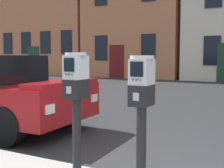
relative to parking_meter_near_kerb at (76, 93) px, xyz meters
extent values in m
cylinder|color=black|center=(0.00, 0.00, -0.48)|extent=(0.09, 0.09, 0.84)
cube|color=black|center=(0.00, 0.00, 0.04)|extent=(0.17, 0.24, 0.19)
cube|color=#A5A8AD|center=(0.00, -0.13, 0.04)|extent=(0.06, 0.01, 0.07)
cube|color=#B7BABF|center=(0.00, 0.00, 0.26)|extent=(0.17, 0.23, 0.24)
cube|color=black|center=(0.00, -0.12, 0.28)|extent=(0.12, 0.01, 0.13)
cylinder|color=blue|center=(-0.04, -0.12, 0.19)|extent=(0.02, 0.01, 0.02)
cylinder|color=red|center=(0.00, -0.12, 0.19)|extent=(0.02, 0.01, 0.02)
cylinder|color=green|center=(0.03, -0.12, 0.19)|extent=(0.02, 0.01, 0.02)
cylinder|color=#B7BABF|center=(0.00, 0.00, 0.39)|extent=(0.22, 0.22, 0.03)
cylinder|color=black|center=(0.71, 0.00, -0.49)|extent=(0.09, 0.09, 0.82)
cube|color=black|center=(0.71, 0.00, 0.02)|extent=(0.17, 0.24, 0.19)
cube|color=#A5A8AD|center=(0.71, -0.13, 0.02)|extent=(0.06, 0.01, 0.07)
cube|color=#B7BABF|center=(0.71, 0.00, 0.23)|extent=(0.17, 0.23, 0.23)
cube|color=black|center=(0.71, -0.12, 0.26)|extent=(0.12, 0.01, 0.13)
cylinder|color=blue|center=(0.68, -0.12, 0.16)|extent=(0.02, 0.01, 0.02)
cylinder|color=red|center=(0.71, -0.12, 0.16)|extent=(0.02, 0.01, 0.02)
cylinder|color=green|center=(0.75, -0.12, 0.16)|extent=(0.02, 0.01, 0.02)
cylinder|color=#B7BABF|center=(0.71, 0.00, 0.36)|extent=(0.22, 0.22, 0.03)
cube|color=maroon|center=(-1.42, 1.66, -0.10)|extent=(0.51, 1.70, 0.10)
cube|color=white|center=(-1.21, 2.34, -0.42)|extent=(0.05, 0.20, 0.14)
cube|color=white|center=(-1.16, 0.99, -0.42)|extent=(0.05, 0.20, 0.14)
cylinder|color=black|center=(-1.95, 2.45, -0.72)|extent=(0.65, 0.25, 0.64)
cylinder|color=black|center=(-1.88, 0.82, -0.72)|extent=(0.65, 0.25, 0.64)
cube|color=black|center=(-16.56, 14.75, 1.34)|extent=(0.90, 0.06, 1.60)
cube|color=black|center=(-14.70, 14.75, 1.34)|extent=(0.90, 0.06, 1.60)
cube|color=black|center=(-12.84, 14.75, 1.34)|extent=(0.90, 0.06, 1.60)
cube|color=black|center=(-10.99, 14.75, 1.34)|extent=(0.90, 0.06, 1.60)
cube|color=#193823|center=(-13.99, 14.75, 0.01)|extent=(1.00, 0.07, 2.10)
cube|color=#B7704C|center=(-6.59, 17.31, 4.22)|extent=(6.54, 5.07, 10.51)
cube|color=black|center=(-8.22, 14.75, 0.89)|extent=(0.90, 0.06, 1.60)
cube|color=black|center=(-4.95, 14.75, 0.89)|extent=(0.90, 0.06, 1.60)
cube|color=#591414|center=(-7.09, 14.75, 0.01)|extent=(1.00, 0.07, 2.10)
cube|color=black|center=(-1.26, 14.75, 0.66)|extent=(0.90, 0.06, 1.60)
camera|label=1|loc=(1.76, -2.54, 0.37)|focal=49.03mm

